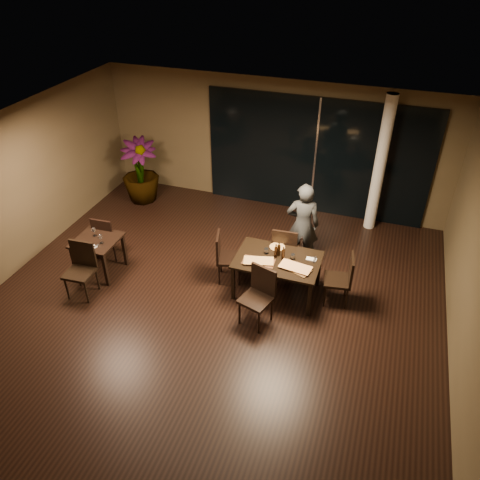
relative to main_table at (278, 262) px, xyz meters
name	(u,v)px	position (x,y,z in m)	size (l,w,h in m)	color
ground	(210,307)	(-1.00, -0.80, -0.68)	(8.00, 8.00, 0.00)	black
wall_back	(274,144)	(-1.00, 3.25, 0.82)	(8.00, 0.10, 3.00)	brown
wall_front	(43,469)	(-1.00, -4.85, 0.82)	(8.00, 0.10, 3.00)	brown
wall_left	(2,198)	(-5.05, -0.80, 0.82)	(0.10, 8.00, 3.00)	brown
wall_right	(480,291)	(3.05, -0.80, 0.82)	(0.10, 8.00, 3.00)	brown
ceiling	(203,149)	(-1.00, -0.80, 2.34)	(8.00, 8.00, 0.04)	silver
window_panel	(316,157)	(0.00, 3.16, 0.67)	(5.00, 0.06, 2.70)	black
column	(380,166)	(1.40, 2.85, 0.82)	(0.24, 0.24, 3.00)	white
main_table	(278,262)	(0.00, 0.00, 0.00)	(1.50, 1.00, 0.75)	black
side_table	(98,245)	(-3.40, -0.50, -0.05)	(0.80, 0.80, 0.75)	black
chair_main_far	(285,248)	(-0.01, 0.61, -0.10)	(0.51, 0.51, 1.03)	black
chair_main_near	(259,293)	(-0.10, -0.79, -0.09)	(0.60, 0.60, 1.04)	black
chair_main_left	(225,255)	(-1.03, 0.07, -0.12)	(0.57, 0.57, 1.00)	black
chair_main_right	(343,277)	(1.16, 0.11, -0.12)	(0.52, 0.52, 0.99)	black
chair_side_far	(107,235)	(-3.50, -0.06, -0.14)	(0.46, 0.46, 0.96)	black
chair_side_near	(82,266)	(-3.34, -1.12, -0.10)	(0.51, 0.51, 1.04)	black
diner	(303,225)	(0.21, 1.05, 0.20)	(0.59, 0.40, 1.75)	#2A2C2E
potted_plant	(140,171)	(-4.02, 2.32, 0.10)	(0.84, 0.84, 1.55)	#1D4617
pizza_board_left	(259,262)	(-0.30, -0.20, 0.08)	(0.56, 0.28, 0.01)	#4B2B18
pizza_board_right	(295,268)	(0.36, -0.17, 0.08)	(0.55, 0.27, 0.01)	#4B3118
oblong_pizza_left	(259,261)	(-0.30, -0.20, 0.10)	(0.51, 0.23, 0.02)	#671609
oblong_pizza_right	(295,267)	(0.36, -0.17, 0.10)	(0.53, 0.25, 0.02)	maroon
round_pizza	(277,247)	(-0.10, 0.34, 0.08)	(0.27, 0.27, 0.01)	red
bottle_a	(276,251)	(-0.05, 0.05, 0.21)	(0.06, 0.06, 0.27)	black
bottle_b	(283,253)	(0.09, 0.03, 0.21)	(0.06, 0.06, 0.26)	black
bottle_c	(279,249)	(-0.02, 0.12, 0.21)	(0.06, 0.06, 0.28)	black
tumbler_left	(266,251)	(-0.24, 0.10, 0.12)	(0.08, 0.08, 0.10)	white
tumbler_right	(293,257)	(0.25, 0.09, 0.12)	(0.08, 0.08, 0.10)	white
napkin_near	(306,268)	(0.54, -0.11, 0.08)	(0.18, 0.10, 0.01)	silver
napkin_far	(311,259)	(0.57, 0.18, 0.08)	(0.18, 0.10, 0.01)	white
wine_glass_a	(94,232)	(-3.50, -0.40, 0.16)	(0.08, 0.08, 0.18)	white
wine_glass_b	(101,239)	(-3.24, -0.58, 0.17)	(0.08, 0.08, 0.19)	white
side_napkin	(92,246)	(-3.34, -0.73, 0.08)	(0.18, 0.11, 0.01)	silver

